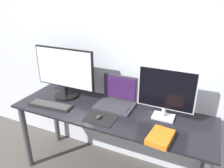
% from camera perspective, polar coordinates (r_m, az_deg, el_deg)
% --- Properties ---
extents(wall_back, '(7.00, 0.05, 2.50)m').
position_cam_1_polar(wall_back, '(2.08, 3.82, 9.69)').
color(wall_back, silver).
rests_on(wall_back, ground_plane).
extents(desk, '(1.80, 0.59, 0.74)m').
position_cam_1_polar(desk, '(2.03, -0.42, -10.38)').
color(desk, black).
rests_on(desk, ground_plane).
extents(monitor_left, '(0.64, 0.24, 0.50)m').
position_cam_1_polar(monitor_left, '(2.18, -12.29, 3.08)').
color(monitor_left, black).
rests_on(monitor_left, desk).
extents(monitor_right, '(0.47, 0.13, 0.44)m').
position_cam_1_polar(monitor_right, '(1.81, 13.93, -2.02)').
color(monitor_right, silver).
rests_on(monitor_right, desk).
extents(laptop, '(0.35, 0.26, 0.27)m').
position_cam_1_polar(laptop, '(2.05, 1.30, -3.74)').
color(laptop, '#333338').
rests_on(laptop, desk).
extents(keyboard, '(0.43, 0.15, 0.02)m').
position_cam_1_polar(keyboard, '(2.13, -15.75, -5.30)').
color(keyboard, black).
rests_on(keyboard, desk).
extents(mousepad, '(0.26, 0.19, 0.00)m').
position_cam_1_polar(mousepad, '(1.86, -2.99, -8.98)').
color(mousepad, black).
rests_on(mousepad, desk).
extents(mouse, '(0.04, 0.06, 0.03)m').
position_cam_1_polar(mouse, '(1.85, -3.45, -8.56)').
color(mouse, '#333333').
rests_on(mouse, mousepad).
extents(book, '(0.18, 0.24, 0.04)m').
position_cam_1_polar(book, '(1.66, 12.52, -13.39)').
color(book, orange).
rests_on(book, desk).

